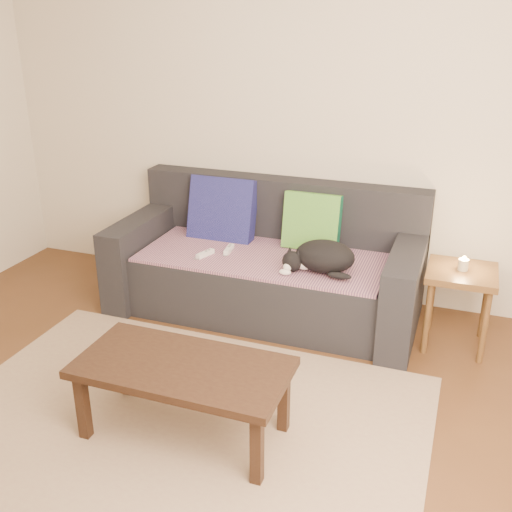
# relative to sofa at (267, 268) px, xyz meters

# --- Properties ---
(ground) EXTENTS (4.50, 4.50, 0.00)m
(ground) POSITION_rel_sofa_xyz_m (0.00, -1.57, -0.31)
(ground) COLOR brown
(ground) RESTS_ON ground
(back_wall) EXTENTS (4.50, 0.04, 2.60)m
(back_wall) POSITION_rel_sofa_xyz_m (0.00, 0.43, 0.99)
(back_wall) COLOR beige
(back_wall) RESTS_ON ground
(sofa) EXTENTS (2.10, 0.94, 0.87)m
(sofa) POSITION_rel_sofa_xyz_m (0.00, 0.00, 0.00)
(sofa) COLOR #232328
(sofa) RESTS_ON ground
(throw_blanket) EXTENTS (1.66, 0.74, 0.02)m
(throw_blanket) POSITION_rel_sofa_xyz_m (0.00, -0.09, 0.12)
(throw_blanket) COLOR #4E2D55
(throw_blanket) RESTS_ON sofa
(cushion_navy) EXTENTS (0.49, 0.25, 0.50)m
(cushion_navy) POSITION_rel_sofa_xyz_m (-0.41, 0.17, 0.32)
(cushion_navy) COLOR #131754
(cushion_navy) RESTS_ON throw_blanket
(cushion_green) EXTENTS (0.39, 0.17, 0.40)m
(cushion_green) POSITION_rel_sofa_xyz_m (0.26, 0.17, 0.32)
(cushion_green) COLOR #0D583D
(cushion_green) RESTS_ON throw_blanket
(cat) EXTENTS (0.49, 0.36, 0.20)m
(cat) POSITION_rel_sofa_xyz_m (0.44, -0.21, 0.23)
(cat) COLOR black
(cat) RESTS_ON throw_blanket
(wii_remote_a) EXTENTS (0.08, 0.15, 0.03)m
(wii_remote_a) POSITION_rel_sofa_xyz_m (-0.37, -0.24, 0.15)
(wii_remote_a) COLOR white
(wii_remote_a) RESTS_ON throw_blanket
(wii_remote_b) EXTENTS (0.05, 0.15, 0.03)m
(wii_remote_b) POSITION_rel_sofa_xyz_m (-0.25, -0.11, 0.15)
(wii_remote_b) COLOR white
(wii_remote_b) RESTS_ON throw_blanket
(side_table) EXTENTS (0.41, 0.41, 0.52)m
(side_table) POSITION_rel_sofa_xyz_m (1.28, -0.08, 0.12)
(side_table) COLOR brown
(side_table) RESTS_ON ground
(candle) EXTENTS (0.06, 0.06, 0.09)m
(candle) POSITION_rel_sofa_xyz_m (1.28, -0.08, 0.25)
(candle) COLOR beige
(candle) RESTS_ON side_table
(rug) EXTENTS (2.50, 1.80, 0.01)m
(rug) POSITION_rel_sofa_xyz_m (0.00, -1.42, -0.30)
(rug) COLOR tan
(rug) RESTS_ON ground
(coffee_table) EXTENTS (1.03, 0.52, 0.41)m
(coffee_table) POSITION_rel_sofa_xyz_m (0.07, -1.46, 0.05)
(coffee_table) COLOR #301F12
(coffee_table) RESTS_ON rug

